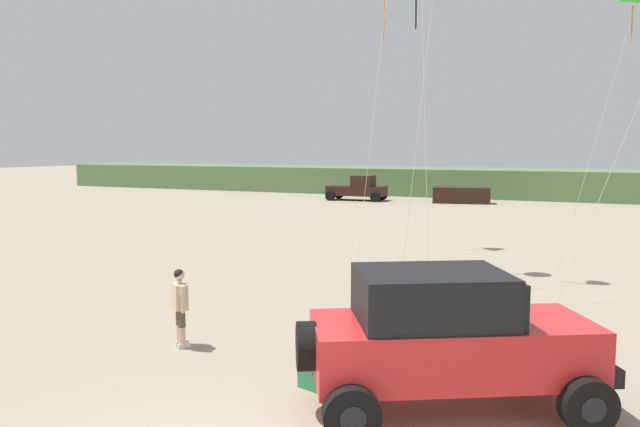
# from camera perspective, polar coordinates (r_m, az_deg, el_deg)

# --- Properties ---
(dune_ridge) EXTENTS (90.00, 7.94, 2.34)m
(dune_ridge) POSITION_cam_1_polar(r_m,az_deg,el_deg) (56.10, 16.45, 2.69)
(dune_ridge) COLOR #567A47
(dune_ridge) RESTS_ON ground_plane
(jeep) EXTENTS (4.98, 4.21, 2.26)m
(jeep) POSITION_cam_1_polar(r_m,az_deg,el_deg) (10.35, 11.51, -10.89)
(jeep) COLOR red
(jeep) RESTS_ON ground_plane
(person_watching) EXTENTS (0.51, 0.46, 1.67)m
(person_watching) POSITION_cam_1_polar(r_m,az_deg,el_deg) (13.58, -12.57, -7.98)
(person_watching) COLOR #DBB28E
(person_watching) RESTS_ON ground_plane
(cooler_box) EXTENTS (0.64, 0.50, 0.38)m
(cooler_box) POSITION_cam_1_polar(r_m,az_deg,el_deg) (11.31, -0.36, -14.68)
(cooler_box) COLOR #2D7F51
(cooler_box) RESTS_ON ground_plane
(distant_pickup) EXTENTS (4.70, 2.62, 1.98)m
(distant_pickup) POSITION_cam_1_polar(r_m,az_deg,el_deg) (49.91, 3.48, 2.27)
(distant_pickup) COLOR black
(distant_pickup) RESTS_ON ground_plane
(distant_sedan) EXTENTS (4.45, 2.46, 1.20)m
(distant_sedan) POSITION_cam_1_polar(r_m,az_deg,el_deg) (48.54, 12.72, 1.63)
(distant_sedan) COLOR black
(distant_sedan) RESTS_ON ground_plane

